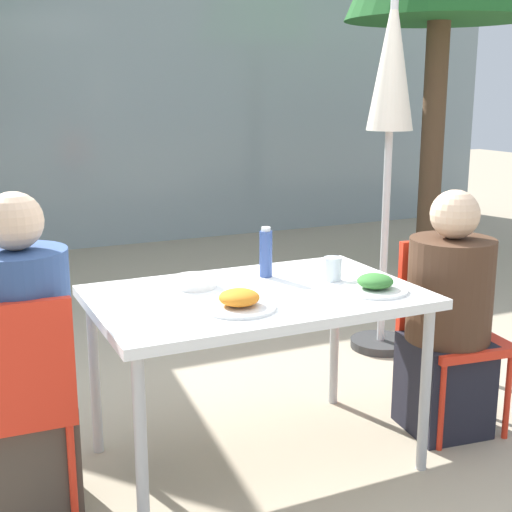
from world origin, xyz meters
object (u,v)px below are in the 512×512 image
(bottle, at_px, (266,253))
(drinking_cup, at_px, (333,269))
(person_left, at_px, (25,367))
(salad_bowl, at_px, (195,282))
(chair_left, at_px, (14,394))
(chair_right, at_px, (447,319))
(person_right, at_px, (448,323))
(closed_umbrella, at_px, (391,97))

(bottle, distance_m, drinking_cup, 0.30)
(person_left, bearing_deg, salad_bowl, 13.56)
(chair_left, xyz_separation_m, chair_right, (1.92, 0.02, 0.00))
(person_left, relative_size, salad_bowl, 6.77)
(chair_left, height_order, person_left, person_left)
(chair_right, height_order, bottle, bottle)
(person_right, bearing_deg, chair_left, 4.76)
(person_right, height_order, bottle, person_right)
(person_left, xyz_separation_m, bottle, (1.04, 0.17, 0.28))
(person_left, xyz_separation_m, drinking_cup, (1.27, -0.00, 0.23))
(person_right, distance_m, drinking_cup, 0.61)
(person_left, distance_m, drinking_cup, 1.29)
(person_right, relative_size, salad_bowl, 6.31)
(bottle, xyz_separation_m, salad_bowl, (-0.34, -0.03, -0.08))
(person_right, bearing_deg, bottle, -15.55)
(bottle, height_order, drinking_cup, bottle)
(chair_right, height_order, person_right, person_right)
(person_left, relative_size, chair_right, 1.40)
(salad_bowl, bearing_deg, person_right, -14.26)
(person_right, xyz_separation_m, drinking_cup, (-0.53, 0.13, 0.28))
(salad_bowl, bearing_deg, drinking_cup, -14.54)
(closed_umbrella, bearing_deg, chair_right, -107.57)
(chair_left, xyz_separation_m, salad_bowl, (0.76, 0.22, 0.26))
(salad_bowl, bearing_deg, person_left, -168.51)
(person_right, distance_m, closed_umbrella, 1.45)
(person_left, height_order, chair_right, person_left)
(person_right, relative_size, bottle, 5.08)
(chair_left, distance_m, person_right, 1.86)
(person_left, relative_size, drinking_cup, 11.84)
(person_left, distance_m, person_right, 1.81)
(person_right, bearing_deg, drinking_cup, -7.43)
(bottle, bearing_deg, closed_umbrella, 32.17)
(chair_right, bearing_deg, chair_left, 7.03)
(chair_left, height_order, bottle, bottle)
(chair_left, bearing_deg, closed_umbrella, 25.37)
(drinking_cup, bearing_deg, chair_right, -5.57)
(person_left, height_order, person_right, person_left)
(chair_left, height_order, drinking_cup, chair_left)
(person_right, xyz_separation_m, bottle, (-0.76, 0.31, 0.33))
(chair_left, height_order, salad_bowl, chair_left)
(closed_umbrella, xyz_separation_m, salad_bowl, (-1.45, -0.73, -0.73))
(chair_left, height_order, closed_umbrella, closed_umbrella)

